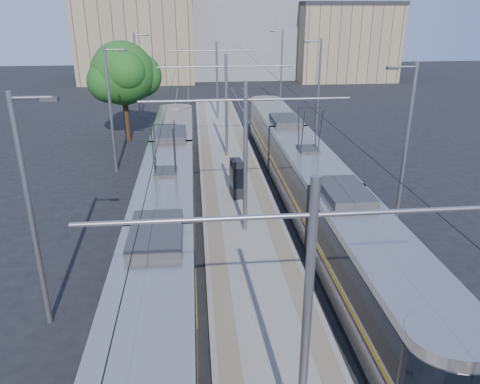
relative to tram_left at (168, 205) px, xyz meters
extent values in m
plane|color=black|center=(3.60, -8.01, -1.71)|extent=(160.00, 160.00, 0.00)
cube|color=gray|center=(3.60, 8.99, -1.56)|extent=(4.00, 50.00, 0.30)
cube|color=gray|center=(2.15, 8.99, -1.40)|extent=(0.70, 50.00, 0.01)
cube|color=gray|center=(5.05, 8.99, -1.40)|extent=(0.70, 50.00, 0.01)
cube|color=gray|center=(-0.72, 8.99, -1.69)|extent=(0.07, 70.00, 0.03)
cube|color=gray|center=(0.72, 8.99, -1.69)|extent=(0.07, 70.00, 0.03)
cube|color=gray|center=(6.48, 8.99, -1.69)|extent=(0.07, 70.00, 0.03)
cube|color=gray|center=(7.92, 8.99, -1.69)|extent=(0.07, 70.00, 0.03)
cube|color=black|center=(0.00, 0.00, -1.51)|extent=(2.30, 31.22, 0.40)
cube|color=#A8A29A|center=(0.00, 0.00, 0.14)|extent=(2.40, 29.62, 2.90)
cube|color=black|center=(0.00, 0.00, 0.64)|extent=(2.43, 29.62, 1.30)
cube|color=yellow|center=(0.00, 0.00, -0.26)|extent=(2.43, 29.62, 0.12)
cube|color=#A7091A|center=(0.00, 0.00, -0.76)|extent=(2.42, 29.62, 1.10)
cube|color=#2D2D30|center=(0.00, 0.00, 1.74)|extent=(1.68, 3.00, 0.30)
cube|color=black|center=(7.20, 2.86, -1.51)|extent=(2.30, 31.02, 0.40)
cube|color=#A5A197|center=(7.20, 2.86, 0.14)|extent=(2.40, 29.42, 2.90)
cube|color=black|center=(7.20, 2.86, 0.64)|extent=(2.43, 29.42, 1.30)
cube|color=#E5B30C|center=(7.20, 2.86, -0.26)|extent=(2.43, 29.42, 0.12)
cube|color=#331446|center=(7.20, 2.86, -0.41)|extent=(2.43, 29.42, 0.10)
cube|color=#2D2D30|center=(7.20, 2.86, 1.74)|extent=(1.68, 3.00, 0.30)
cylinder|color=slate|center=(3.60, -12.01, 2.09)|extent=(0.20, 0.20, 7.00)
cylinder|color=slate|center=(3.60, -12.01, 4.79)|extent=(9.20, 0.10, 0.10)
cylinder|color=slate|center=(3.60, -0.01, 2.09)|extent=(0.20, 0.20, 7.00)
cylinder|color=slate|center=(3.60, -0.01, 4.79)|extent=(9.20, 0.10, 0.10)
cylinder|color=slate|center=(3.60, 11.99, 2.09)|extent=(0.20, 0.20, 7.00)
cylinder|color=slate|center=(3.60, 11.99, 4.79)|extent=(9.20, 0.10, 0.10)
cylinder|color=slate|center=(3.60, 23.99, 2.09)|extent=(0.20, 0.20, 7.00)
cylinder|color=slate|center=(3.60, 23.99, 4.79)|extent=(9.20, 0.10, 0.10)
cylinder|color=black|center=(0.00, 8.99, 3.84)|extent=(0.02, 70.00, 0.02)
cylinder|color=black|center=(7.20, 8.99, 3.84)|extent=(0.02, 70.00, 0.02)
cylinder|color=slate|center=(-3.90, -6.01, 2.29)|extent=(0.18, 0.18, 8.00)
cube|color=#2D2D30|center=(-2.80, -6.01, 6.04)|extent=(0.50, 0.22, 0.12)
cylinder|color=slate|center=(-3.90, 9.99, 2.29)|extent=(0.18, 0.18, 8.00)
cube|color=#2D2D30|center=(-2.80, 9.99, 6.04)|extent=(0.50, 0.22, 0.12)
cylinder|color=slate|center=(-3.90, 25.99, 2.29)|extent=(0.18, 0.18, 8.00)
cube|color=#2D2D30|center=(-2.80, 25.99, 6.04)|extent=(0.50, 0.22, 0.12)
cylinder|color=slate|center=(11.10, -0.01, 2.29)|extent=(0.18, 0.18, 8.00)
cube|color=#2D2D30|center=(10.00, -0.01, 6.04)|extent=(0.50, 0.22, 0.12)
cylinder|color=slate|center=(11.10, 15.99, 2.29)|extent=(0.18, 0.18, 8.00)
cube|color=#2D2D30|center=(10.00, 15.99, 6.04)|extent=(0.50, 0.22, 0.12)
cylinder|color=slate|center=(11.10, 31.99, 2.29)|extent=(0.18, 0.18, 8.00)
cube|color=#2D2D30|center=(10.00, 31.99, 6.04)|extent=(0.50, 0.22, 0.12)
cube|color=black|center=(3.57, 4.11, -0.32)|extent=(0.67, 1.00, 2.17)
cube|color=black|center=(3.57, 4.11, -0.18)|extent=(0.71, 1.04, 1.13)
cylinder|color=#382314|center=(-4.05, 17.73, -0.07)|extent=(0.45, 0.45, 3.26)
sphere|color=#144715|center=(-4.05, 17.73, 3.70)|extent=(4.90, 4.90, 4.90)
sphere|color=#144715|center=(-2.83, 18.55, 3.39)|extent=(3.47, 3.47, 3.47)
cube|color=gray|center=(-6.40, 51.99, 4.18)|extent=(16.00, 12.00, 11.76)
cube|color=gray|center=(9.60, 55.99, 6.10)|extent=(18.00, 14.00, 15.62)
cube|color=gray|center=(23.60, 49.99, 3.48)|extent=(14.00, 10.00, 10.38)
cube|color=#262328|center=(23.60, 49.99, 8.92)|extent=(14.28, 10.20, 0.50)
camera|label=1|loc=(1.37, -20.07, 8.56)|focal=35.00mm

